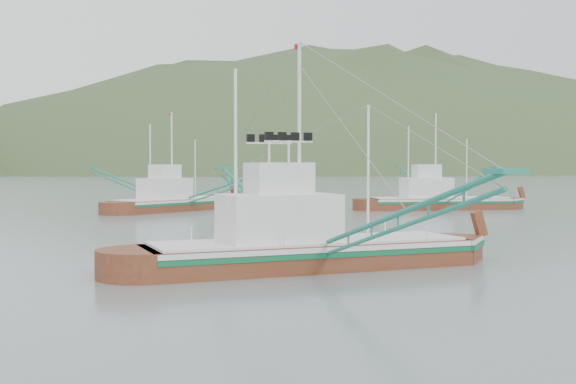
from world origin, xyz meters
name	(u,v)px	position (x,y,z in m)	size (l,w,h in m)	color
ground	(334,260)	(0.00, 0.00, 0.00)	(1200.00, 1200.00, 0.00)	slate
main_boat	(304,234)	(-2.53, -2.12, 1.59)	(15.18, 27.46, 11.11)	#5C2813
bg_boat_far	(175,188)	(2.03, 42.31, 2.34)	(18.69, 25.09, 11.10)	#5C2813
bg_boat_right	(438,191)	(28.79, 33.41, 2.00)	(15.72, 27.12, 11.14)	#5C2813
headland_right	(372,172)	(240.00, 430.00, 0.00)	(684.00, 432.00, 306.00)	#344A26
ridge_distant	(55,172)	(30.00, 560.00, 0.00)	(960.00, 400.00, 240.00)	slate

